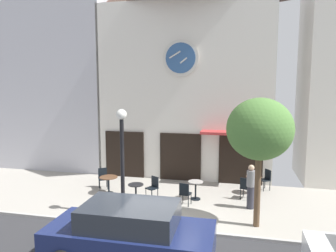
{
  "coord_description": "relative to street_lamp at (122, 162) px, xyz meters",
  "views": [
    {
      "loc": [
        2.37,
        -9.22,
        4.54
      ],
      "look_at": [
        -0.32,
        2.75,
        2.99
      ],
      "focal_mm": 33.67,
      "sensor_mm": 36.0,
      "label": 1
    }
  ],
  "objects": [
    {
      "name": "neighbor_building_left",
      "position": [
        -6.33,
        6.77,
        4.85
      ],
      "size": [
        6.77,
        4.28,
        13.54
      ],
      "color": "#B2B2BC",
      "rests_on": "ground_plane"
    },
    {
      "name": "ground_plane",
      "position": [
        1.53,
        -1.44,
        -1.94
      ],
      "size": [
        26.52,
        12.15,
        0.13
      ],
      "color": "#9E998E"
    },
    {
      "name": "street_tree",
      "position": [
        4.57,
        0.12,
        1.27
      ],
      "size": [
        2.09,
        1.88,
        4.2
      ],
      "color": "brown",
      "rests_on": "ground_plane"
    },
    {
      "name": "cafe_table_center",
      "position": [
        -1.41,
        2.01,
        -1.38
      ],
      "size": [
        0.76,
        0.76,
        0.73
      ],
      "color": "black",
      "rests_on": "ground_plane"
    },
    {
      "name": "pedestrian_grey",
      "position": [
        4.42,
        1.62,
        -1.05
      ],
      "size": [
        0.4,
        0.4,
        1.67
      ],
      "color": "#2D2D38",
      "rests_on": "ground_plane"
    },
    {
      "name": "cafe_chair_facing_street",
      "position": [
        0.6,
        1.85,
        -1.39
      ],
      "size": [
        0.55,
        0.55,
        0.9
      ],
      "color": "black",
      "rests_on": "ground_plane"
    },
    {
      "name": "cafe_table_center_left",
      "position": [
        4.61,
        3.36,
        -1.41
      ],
      "size": [
        0.64,
        0.64,
        0.75
      ],
      "color": "black",
      "rests_on": "ground_plane"
    },
    {
      "name": "cafe_chair_corner",
      "position": [
        4.26,
        2.58,
        -1.39
      ],
      "size": [
        0.52,
        0.52,
        0.9
      ],
      "color": "black",
      "rests_on": "ground_plane"
    },
    {
      "name": "cafe_chair_under_awning",
      "position": [
        5.16,
        4.0,
        -1.39
      ],
      "size": [
        0.56,
        0.56,
        0.9
      ],
      "color": "black",
      "rests_on": "ground_plane"
    },
    {
      "name": "cafe_chair_right_end",
      "position": [
        1.99,
        1.35,
        -1.39
      ],
      "size": [
        0.46,
        0.46,
        0.9
      ],
      "color": "black",
      "rests_on": "ground_plane"
    },
    {
      "name": "cafe_table_leftmost",
      "position": [
        0.06,
        1.24,
        -1.43
      ],
      "size": [
        0.6,
        0.6,
        0.74
      ],
      "color": "black",
      "rests_on": "ground_plane"
    },
    {
      "name": "cafe_table_center_right",
      "position": [
        2.29,
        2.12,
        -1.43
      ],
      "size": [
        0.61,
        0.61,
        0.75
      ],
      "color": "black",
      "rests_on": "ground_plane"
    },
    {
      "name": "clock_building",
      "position": [
        1.21,
        5.96,
        3.51
      ],
      "size": [
        8.54,
        4.03,
        10.51
      ],
      "color": "silver",
      "rests_on": "ground_plane"
    },
    {
      "name": "cafe_chair_by_entrance",
      "position": [
        -1.95,
        2.62,
        -1.39
      ],
      "size": [
        0.55,
        0.55,
        0.9
      ],
      "color": "black",
      "rests_on": "ground_plane"
    },
    {
      "name": "parked_car_navy",
      "position": [
        1.26,
        -2.8,
        -1.15
      ],
      "size": [
        4.32,
        2.06,
        1.55
      ],
      "color": "navy",
      "rests_on": "ground_plane"
    },
    {
      "name": "street_lamp",
      "position": [
        0.0,
        0.0,
        0.0
      ],
      "size": [
        0.36,
        0.36,
        3.77
      ],
      "color": "black",
      "rests_on": "ground_plane"
    }
  ]
}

